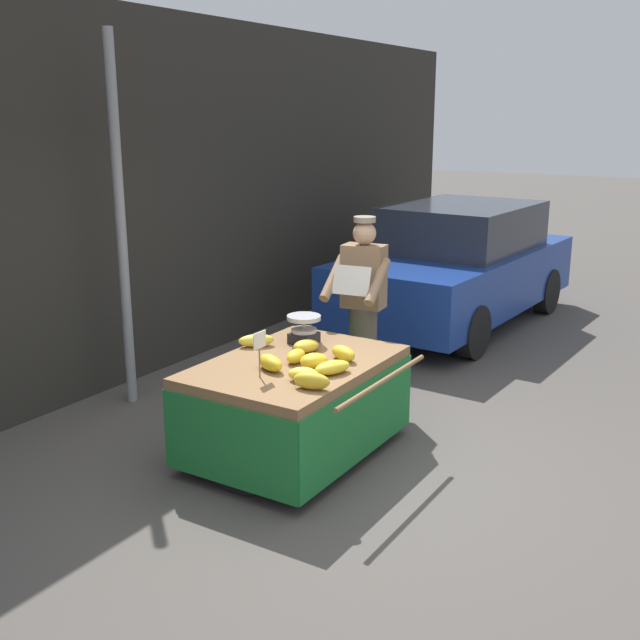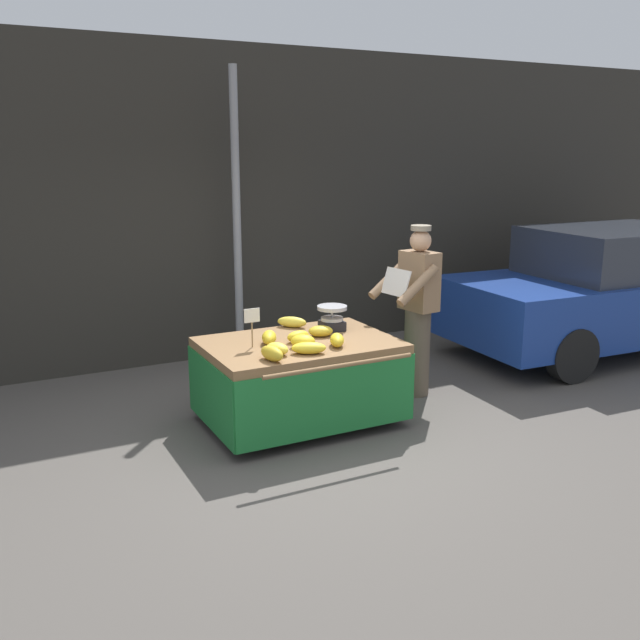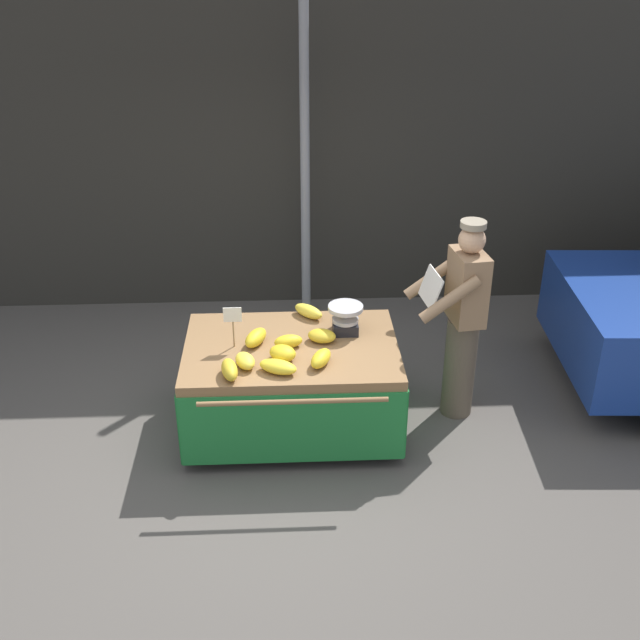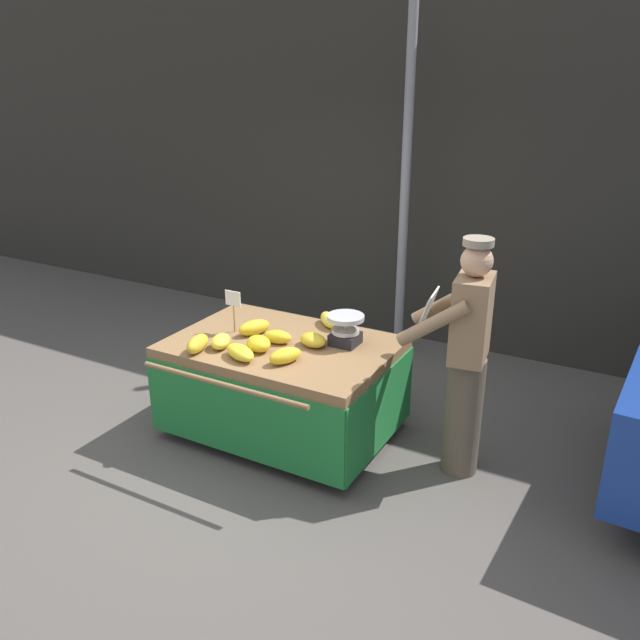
% 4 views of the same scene
% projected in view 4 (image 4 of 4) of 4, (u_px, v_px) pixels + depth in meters
% --- Properties ---
extents(ground_plane, '(60.00, 60.00, 0.00)m').
position_uv_depth(ground_plane, '(235.00, 457.00, 4.82)').
color(ground_plane, '#514C47').
extents(back_wall, '(16.00, 0.24, 3.59)m').
position_uv_depth(back_wall, '(398.00, 166.00, 6.62)').
color(back_wall, '#2D2B26').
rests_on(back_wall, ground).
extents(street_pole, '(0.09, 0.09, 3.30)m').
position_uv_depth(street_pole, '(405.00, 190.00, 6.10)').
color(street_pole, gray).
rests_on(street_pole, ground).
extents(banana_cart, '(1.69, 1.36, 0.77)m').
position_uv_depth(banana_cart, '(282.00, 367.00, 4.97)').
color(banana_cart, olive).
rests_on(banana_cart, ground).
extents(weighing_scale, '(0.28, 0.28, 0.23)m').
position_uv_depth(weighing_scale, '(345.00, 330.00, 4.83)').
color(weighing_scale, black).
rests_on(weighing_scale, banana_cart).
extents(price_sign, '(0.14, 0.01, 0.34)m').
position_uv_depth(price_sign, '(233.00, 302.00, 5.01)').
color(price_sign, '#997A51').
rests_on(price_sign, banana_cart).
extents(banana_bunch_0, '(0.32, 0.25, 0.10)m').
position_uv_depth(banana_bunch_0, '(240.00, 352.00, 4.61)').
color(banana_bunch_0, yellow).
rests_on(banana_bunch_0, banana_cart).
extents(banana_bunch_1, '(0.29, 0.29, 0.10)m').
position_uv_depth(banana_bunch_1, '(329.00, 320.00, 5.20)').
color(banana_bunch_1, yellow).
rests_on(banana_bunch_1, banana_cart).
extents(banana_bunch_2, '(0.20, 0.25, 0.10)m').
position_uv_depth(banana_bunch_2, '(221.00, 341.00, 4.79)').
color(banana_bunch_2, yellow).
rests_on(banana_bunch_2, banana_cart).
extents(banana_bunch_3, '(0.24, 0.16, 0.10)m').
position_uv_depth(banana_bunch_3, '(278.00, 337.00, 4.87)').
color(banana_bunch_3, gold).
rests_on(banana_bunch_3, banana_cart).
extents(banana_bunch_4, '(0.17, 0.28, 0.12)m').
position_uv_depth(banana_bunch_4, '(198.00, 344.00, 4.72)').
color(banana_bunch_4, gold).
rests_on(banana_bunch_4, banana_cart).
extents(banana_bunch_5, '(0.27, 0.26, 0.12)m').
position_uv_depth(banana_bunch_5, '(259.00, 344.00, 4.74)').
color(banana_bunch_5, gold).
rests_on(banana_bunch_5, banana_cart).
extents(banana_bunch_6, '(0.22, 0.28, 0.11)m').
position_uv_depth(banana_bunch_6, '(285.00, 356.00, 4.54)').
color(banana_bunch_6, gold).
rests_on(banana_bunch_6, banana_cart).
extents(banana_bunch_7, '(0.26, 0.23, 0.10)m').
position_uv_depth(banana_bunch_7, '(313.00, 340.00, 4.82)').
color(banana_bunch_7, gold).
rests_on(banana_bunch_7, banana_cart).
extents(banana_bunch_8, '(0.23, 0.30, 0.12)m').
position_uv_depth(banana_bunch_8, '(254.00, 328.00, 5.03)').
color(banana_bunch_8, gold).
rests_on(banana_bunch_8, banana_cart).
extents(vendor_person, '(0.62, 0.57, 1.71)m').
position_uv_depth(vendor_person, '(466.00, 359.00, 4.38)').
color(vendor_person, brown).
rests_on(vendor_person, ground).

